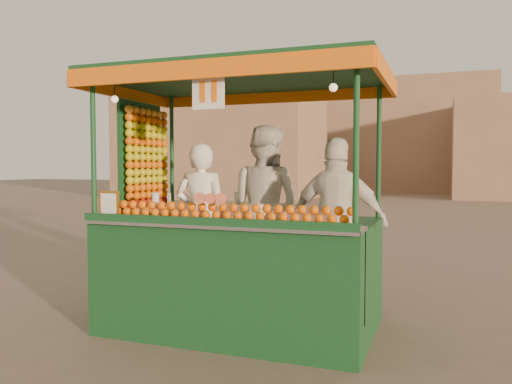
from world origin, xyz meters
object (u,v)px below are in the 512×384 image
(vendor_left, at_px, (201,216))
(juice_cart, at_px, (232,247))
(vendor_right, at_px, (337,222))
(vendor_middle, at_px, (264,206))

(vendor_left, bearing_deg, juice_cart, 139.03)
(vendor_left, bearing_deg, vendor_right, 166.15)
(juice_cart, height_order, vendor_right, juice_cart)
(juice_cart, relative_size, vendor_right, 1.75)
(vendor_middle, bearing_deg, juice_cart, 96.22)
(juice_cart, height_order, vendor_left, juice_cart)
(juice_cart, height_order, vendor_middle, juice_cart)
(vendor_right, bearing_deg, vendor_left, -2.00)
(juice_cart, distance_m, vendor_left, 0.65)
(juice_cart, bearing_deg, vendor_left, 147.90)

